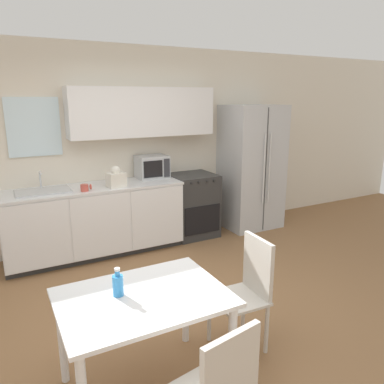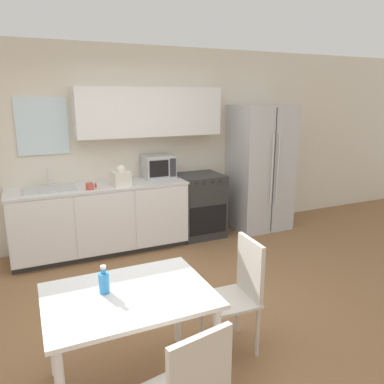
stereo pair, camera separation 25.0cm
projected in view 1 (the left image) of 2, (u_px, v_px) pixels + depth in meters
The scene contains 12 objects.
ground_plane at pixel (172, 320), 3.49m from camera, with size 12.00×12.00×0.00m, color olive.
wall_back at pixel (107, 142), 5.04m from camera, with size 12.00×0.38×2.70m.
kitchen_counter at pixel (95, 220), 4.86m from camera, with size 2.26×0.67×0.92m.
oven_range at pixel (193, 205), 5.54m from camera, with size 0.64×0.62×0.93m.
refrigerator at pixel (251, 167), 5.85m from camera, with size 0.86×0.74×1.91m.
kitchen_sink at pixel (43, 191), 4.48m from camera, with size 0.62×0.40×0.23m.
microwave at pixel (152, 167), 5.21m from camera, with size 0.42×0.34×0.31m.
coffee_mug at pixel (85, 188), 4.51m from camera, with size 0.13×0.09×0.08m.
grocery_bag_0 at pixel (116, 178), 4.70m from camera, with size 0.23×0.20×0.27m.
dining_table at pixel (144, 309), 2.52m from camera, with size 1.11×0.81×0.73m.
dining_chair_side at pixel (249, 285), 3.04m from camera, with size 0.42×0.42×0.93m.
drink_bottle at pixel (118, 284), 2.48m from camera, with size 0.07×0.07×0.20m.
Camera 1 is at (-1.29, -2.81, 2.02)m, focal length 35.00 mm.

